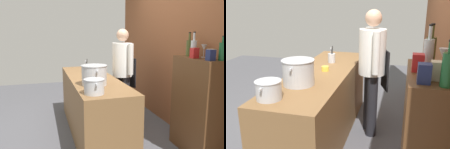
{
  "view_description": "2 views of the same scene",
  "coord_description": "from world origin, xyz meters",
  "views": [
    {
      "loc": [
        3.57,
        -0.75,
        1.62
      ],
      "look_at": [
        0.05,
        0.32,
        0.94
      ],
      "focal_mm": 37.68,
      "sensor_mm": 36.0,
      "label": 1
    },
    {
      "loc": [
        2.92,
        0.99,
        1.81
      ],
      "look_at": [
        0.28,
        0.29,
        0.97
      ],
      "focal_mm": 40.78,
      "sensor_mm": 36.0,
      "label": 2
    }
  ],
  "objects": [
    {
      "name": "wine_bottle_olive",
      "position": [
        0.79,
        1.2,
        1.4
      ],
      "size": [
        0.08,
        0.08,
        0.32
      ],
      "color": "#475123",
      "rests_on": "bar_cabinet"
    },
    {
      "name": "wine_bottle_green",
      "position": [
        1.35,
        1.25,
        1.4
      ],
      "size": [
        0.08,
        0.08,
        0.29
      ],
      "color": "#1E592D",
      "rests_on": "bar_cabinet"
    },
    {
      "name": "chef",
      "position": [
        -0.27,
        0.61,
        0.96
      ],
      "size": [
        0.5,
        0.4,
        1.66
      ],
      "rotation": [
        0.0,
        0.0,
        3.48
      ],
      "color": "black",
      "rests_on": "ground_plane"
    },
    {
      "name": "stockpot_large",
      "position": [
        0.53,
        -0.08,
        1.04
      ],
      "size": [
        0.41,
        0.35,
        0.27
      ],
      "color": "#B7BABF",
      "rests_on": "prep_counter"
    },
    {
      "name": "utensil_crock",
      "position": [
        -0.47,
        -0.0,
        0.97
      ],
      "size": [
        0.1,
        0.1,
        0.24
      ],
      "color": "#B7BABF",
      "rests_on": "prep_counter"
    },
    {
      "name": "wine_bottle_clear",
      "position": [
        0.93,
        1.17,
        1.4
      ],
      "size": [
        0.08,
        0.08,
        0.33
      ],
      "color": "silver",
      "rests_on": "bar_cabinet"
    },
    {
      "name": "spice_tin_cream",
      "position": [
        1.23,
        1.2,
        1.35
      ],
      "size": [
        0.08,
        0.08,
        0.13
      ],
      "primitive_type": "cube",
      "color": "beige",
      "rests_on": "bar_cabinet"
    },
    {
      "name": "ground_plane",
      "position": [
        0.0,
        0.0,
        0.0
      ],
      "size": [
        8.0,
        8.0,
        0.0
      ],
      "primitive_type": "plane",
      "color": "#4C4C51"
    },
    {
      "name": "prep_counter",
      "position": [
        0.0,
        0.0,
        0.45
      ],
      "size": [
        2.44,
        0.7,
        0.9
      ],
      "primitive_type": "cube",
      "color": "brown",
      "rests_on": "ground_plane"
    },
    {
      "name": "butter_jar",
      "position": [
        -0.04,
        0.04,
        0.93
      ],
      "size": [
        0.09,
        0.09,
        0.06
      ],
      "primitive_type": "cylinder",
      "color": "yellow",
      "rests_on": "prep_counter"
    },
    {
      "name": "spice_tin_red",
      "position": [
        1.05,
        1.09,
        1.35
      ],
      "size": [
        0.08,
        0.08,
        0.13
      ],
      "primitive_type": "cube",
      "color": "red",
      "rests_on": "bar_cabinet"
    },
    {
      "name": "stockpot_small",
      "position": [
        0.97,
        -0.18,
        0.99
      ],
      "size": [
        0.31,
        0.24,
        0.18
      ],
      "color": "#B7BABF",
      "rests_on": "prep_counter"
    },
    {
      "name": "wine_glass_tall",
      "position": [
        1.01,
        1.27,
        1.41
      ],
      "size": [
        0.08,
        0.08,
        0.17
      ],
      "color": "silver",
      "rests_on": "bar_cabinet"
    },
    {
      "name": "brick_back_panel",
      "position": [
        0.0,
        1.4,
        1.5
      ],
      "size": [
        4.4,
        0.1,
        3.0
      ],
      "primitive_type": "cube",
      "color": "brown",
      "rests_on": "ground_plane"
    },
    {
      "name": "bar_cabinet",
      "position": [
        1.05,
        1.19,
        0.64
      ],
      "size": [
        0.76,
        0.32,
        1.28
      ],
      "primitive_type": "cube",
      "color": "brown",
      "rests_on": "ground_plane"
    },
    {
      "name": "spice_tin_navy",
      "position": [
        1.32,
        1.12,
        1.35
      ],
      "size": [
        0.08,
        0.08,
        0.13
      ],
      "primitive_type": "cube",
      "color": "navy",
      "rests_on": "bar_cabinet"
    }
  ]
}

